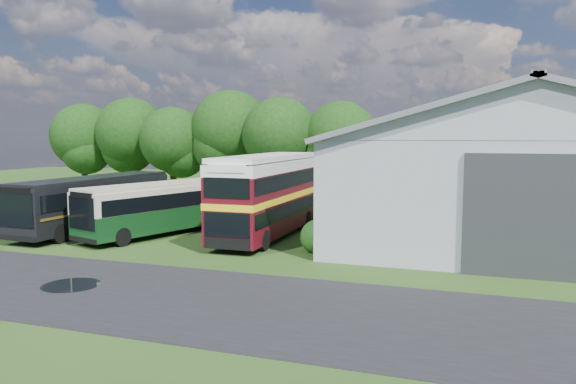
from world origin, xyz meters
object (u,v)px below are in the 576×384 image
at_px(storage_shed, 518,161).
at_px(bus_green_single, 165,207).
at_px(bus_maroon_double, 267,196).
at_px(bus_dark_single, 94,202).

relative_size(storage_shed, bus_green_single, 2.25).
xyz_separation_m(bus_green_single, bus_maroon_double, (5.96, 1.05, 0.71)).
xyz_separation_m(bus_maroon_double, bus_dark_single, (-10.68, -1.32, -0.59)).
distance_m(storage_shed, bus_green_single, 20.97).
distance_m(storage_shed, bus_maroon_double, 15.08).
height_order(bus_green_single, bus_dark_single, bus_dark_single).
xyz_separation_m(storage_shed, bus_dark_single, (-23.93, -8.26, -2.46)).
xyz_separation_m(storage_shed, bus_green_single, (-19.21, -7.99, -2.58)).
bearing_deg(bus_green_single, bus_dark_single, -159.31).
bearing_deg(bus_maroon_double, storage_shed, 26.86).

